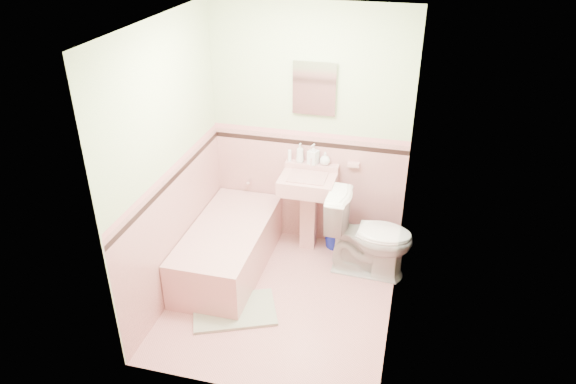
% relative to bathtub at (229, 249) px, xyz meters
% --- Properties ---
extents(floor, '(2.20, 2.20, 0.00)m').
position_rel_bathtub_xyz_m(floor, '(0.63, -0.33, -0.23)').
color(floor, '#D08B88').
rests_on(floor, ground).
extents(ceiling, '(2.20, 2.20, 0.00)m').
position_rel_bathtub_xyz_m(ceiling, '(0.63, -0.33, 2.27)').
color(ceiling, white).
rests_on(ceiling, ground).
extents(wall_back, '(2.50, 0.00, 2.50)m').
position_rel_bathtub_xyz_m(wall_back, '(0.63, 0.77, 1.02)').
color(wall_back, '#F1E0C5').
rests_on(wall_back, ground).
extents(wall_front, '(2.50, 0.00, 2.50)m').
position_rel_bathtub_xyz_m(wall_front, '(0.63, -1.43, 1.02)').
color(wall_front, '#F1E0C5').
rests_on(wall_front, ground).
extents(wall_left, '(0.00, 2.50, 2.50)m').
position_rel_bathtub_xyz_m(wall_left, '(-0.37, -0.33, 1.02)').
color(wall_left, '#F1E0C5').
rests_on(wall_left, ground).
extents(wall_right, '(0.00, 2.50, 2.50)m').
position_rel_bathtub_xyz_m(wall_right, '(1.63, -0.33, 1.02)').
color(wall_right, '#F1E0C5').
rests_on(wall_right, ground).
extents(wainscot_back, '(2.00, 0.00, 2.00)m').
position_rel_bathtub_xyz_m(wainscot_back, '(0.63, 0.76, 0.38)').
color(wainscot_back, '#D2908D').
rests_on(wainscot_back, ground).
extents(wainscot_front, '(2.00, 0.00, 2.00)m').
position_rel_bathtub_xyz_m(wainscot_front, '(0.63, -1.42, 0.38)').
color(wainscot_front, '#D2908D').
rests_on(wainscot_front, ground).
extents(wainscot_left, '(0.00, 2.20, 2.20)m').
position_rel_bathtub_xyz_m(wainscot_left, '(-0.36, -0.33, 0.38)').
color(wainscot_left, '#D2908D').
rests_on(wainscot_left, ground).
extents(wainscot_right, '(0.00, 2.20, 2.20)m').
position_rel_bathtub_xyz_m(wainscot_right, '(1.62, -0.33, 0.38)').
color(wainscot_right, '#D2908D').
rests_on(wainscot_right, ground).
extents(accent_back, '(2.00, 0.00, 2.00)m').
position_rel_bathtub_xyz_m(accent_back, '(0.63, 0.75, 0.90)').
color(accent_back, black).
rests_on(accent_back, ground).
extents(accent_front, '(2.00, 0.00, 2.00)m').
position_rel_bathtub_xyz_m(accent_front, '(0.63, -1.41, 0.90)').
color(accent_front, black).
rests_on(accent_front, ground).
extents(accent_left, '(0.00, 2.20, 2.20)m').
position_rel_bathtub_xyz_m(accent_left, '(-0.35, -0.33, 0.89)').
color(accent_left, black).
rests_on(accent_left, ground).
extents(accent_right, '(0.00, 2.20, 2.20)m').
position_rel_bathtub_xyz_m(accent_right, '(1.61, -0.33, 0.89)').
color(accent_right, black).
rests_on(accent_right, ground).
extents(cap_back, '(2.00, 0.00, 2.00)m').
position_rel_bathtub_xyz_m(cap_back, '(0.63, 0.75, 0.99)').
color(cap_back, '#D07E81').
rests_on(cap_back, ground).
extents(cap_front, '(2.00, 0.00, 2.00)m').
position_rel_bathtub_xyz_m(cap_front, '(0.63, -1.41, 0.99)').
color(cap_front, '#D07E81').
rests_on(cap_front, ground).
extents(cap_left, '(0.00, 2.20, 2.20)m').
position_rel_bathtub_xyz_m(cap_left, '(-0.35, -0.33, 1.00)').
color(cap_left, '#D07E81').
rests_on(cap_left, ground).
extents(cap_right, '(0.00, 2.20, 2.20)m').
position_rel_bathtub_xyz_m(cap_right, '(1.61, -0.33, 1.00)').
color(cap_right, '#D07E81').
rests_on(cap_right, ground).
extents(bathtub, '(0.70, 1.50, 0.45)m').
position_rel_bathtub_xyz_m(bathtub, '(0.00, 0.00, 0.00)').
color(bathtub, '#CB8E8B').
rests_on(bathtub, floor).
extents(tub_faucet, '(0.04, 0.12, 0.04)m').
position_rel_bathtub_xyz_m(tub_faucet, '(0.00, 0.72, 0.41)').
color(tub_faucet, silver).
rests_on(tub_faucet, wall_back).
extents(sink, '(0.55, 0.48, 0.86)m').
position_rel_bathtub_xyz_m(sink, '(0.68, 0.53, 0.21)').
color(sink, '#CB8E8B').
rests_on(sink, floor).
extents(sink_faucet, '(0.02, 0.02, 0.10)m').
position_rel_bathtub_xyz_m(sink_faucet, '(0.68, 0.67, 0.72)').
color(sink_faucet, silver).
rests_on(sink_faucet, sink).
extents(medicine_cabinet, '(0.39, 0.04, 0.48)m').
position_rel_bathtub_xyz_m(medicine_cabinet, '(0.68, 0.74, 1.47)').
color(medicine_cabinet, white).
rests_on(medicine_cabinet, wall_back).
extents(soap_dish, '(0.12, 0.07, 0.04)m').
position_rel_bathtub_xyz_m(soap_dish, '(1.10, 0.73, 0.72)').
color(soap_dish, '#CB8E8B').
rests_on(soap_dish, wall_back).
extents(soap_bottle_left, '(0.08, 0.08, 0.20)m').
position_rel_bathtub_xyz_m(soap_bottle_left, '(0.55, 0.71, 0.80)').
color(soap_bottle_left, '#B2B2B2').
rests_on(soap_bottle_left, sink).
extents(soap_bottle_mid, '(0.12, 0.12, 0.21)m').
position_rel_bathtub_xyz_m(soap_bottle_mid, '(0.69, 0.71, 0.80)').
color(soap_bottle_mid, '#B2B2B2').
rests_on(soap_bottle_mid, sink).
extents(soap_bottle_right, '(0.13, 0.13, 0.14)m').
position_rel_bathtub_xyz_m(soap_bottle_right, '(0.81, 0.71, 0.76)').
color(soap_bottle_right, '#B2B2B2').
rests_on(soap_bottle_right, sink).
extents(tube, '(0.04, 0.04, 0.12)m').
position_rel_bathtub_xyz_m(tube, '(0.45, 0.71, 0.76)').
color(tube, white).
rests_on(tube, sink).
extents(toilet, '(0.85, 0.51, 0.85)m').
position_rel_bathtub_xyz_m(toilet, '(1.35, 0.30, 0.20)').
color(toilet, white).
rests_on(toilet, floor).
extents(bucket, '(0.32, 0.32, 0.27)m').
position_rel_bathtub_xyz_m(bucket, '(0.97, 0.66, -0.09)').
color(bucket, '#111D9D').
rests_on(bucket, floor).
extents(bath_mat, '(0.87, 0.74, 0.03)m').
position_rel_bathtub_xyz_m(bath_mat, '(0.27, -0.62, -0.21)').
color(bath_mat, gray).
rests_on(bath_mat, floor).
extents(shoe, '(0.18, 0.11, 0.07)m').
position_rel_bathtub_xyz_m(shoe, '(0.14, -0.65, -0.16)').
color(shoe, '#BF1E59').
rests_on(shoe, bath_mat).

